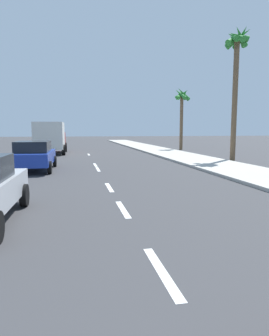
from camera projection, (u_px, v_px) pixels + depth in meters
ground_plane at (97, 167)px, 17.50m from camera, size 160.00×160.00×0.00m
sidewalk_strip at (199, 160)px, 20.83m from camera, size 3.60×80.00×0.14m
lane_stripe_2 at (162, 271)px, 4.68m from camera, size 0.16×1.80×0.01m
lane_stripe_3 at (123, 209)px, 8.32m from camera, size 0.16×1.80×0.01m
lane_stripe_4 at (109, 187)px, 11.45m from camera, size 0.16×1.80×0.01m
lane_stripe_5 at (98, 169)px, 16.65m from camera, size 0.16×1.80×0.01m
lane_stripe_6 at (95, 165)px, 18.70m from camera, size 0.16×1.80×0.01m
lane_stripe_7 at (89, 155)px, 26.47m from camera, size 0.16×1.80×0.01m
parked_car_blue at (34, 155)px, 16.08m from camera, size 2.12×4.45×1.57m
delivery_truck at (50, 137)px, 27.26m from camera, size 2.75×6.27×2.80m
palm_tree_far at (237, 59)px, 20.54m from camera, size 1.81×1.94×9.04m
palm_tree_distant at (182, 103)px, 32.12m from camera, size 1.75×1.85×6.67m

